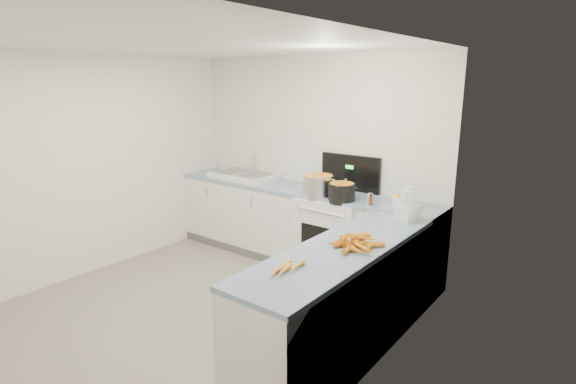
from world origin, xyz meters
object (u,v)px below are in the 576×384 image
Objects in this scene: black_pot at (342,193)px; extract_bottle at (371,201)px; mixing_bowl at (405,202)px; food_processor at (408,206)px; steel_pot at (319,186)px; sink at (244,175)px; spice_jar at (370,200)px; stove at (336,234)px.

black_pot reaches higher than extract_bottle.
food_processor reaches higher than mixing_bowl.
steel_pot is at bearing 178.14° from extract_bottle.
sink reaches higher than spice_jar.
stove is 13.45× the size of spice_jar.
stove is at bearing 178.28° from mixing_bowl.
sink is at bearing 170.07° from food_processor.
extract_bottle is at bearing -155.74° from mixing_bowl.
stove is 13.55× the size of extract_bottle.
steel_pot is (1.29, -0.16, 0.07)m from sink.
steel_pot is at bearing -173.07° from mixing_bowl.
steel_pot is at bearing 166.87° from food_processor.
sink is 2.72× the size of food_processor.
black_pot reaches higher than spice_jar.
steel_pot is 1.08× the size of food_processor.
steel_pot reaches higher than extract_bottle.
extract_bottle is 0.03m from spice_jar.
food_processor reaches higher than sink.
steel_pot is at bearing -137.84° from stove.
stove is at bearing 133.02° from black_pot.
spice_jar is at bearing -160.68° from mixing_bowl.
mixing_bowl is at bearing 19.32° from spice_jar.
extract_bottle is at bearing -5.26° from sink.
stove is 0.74m from extract_bottle.
spice_jar is at bearing -4.62° from sink.
sink is 1.30m from steel_pot.
extract_bottle is at bearing 1.83° from black_pot.
mixing_bowl reaches higher than spice_jar.
steel_pot is 3.38× the size of spice_jar.
stove is 0.60m from black_pot.
mixing_bowl is 0.34m from extract_bottle.
black_pot is 0.32m from spice_jar.
food_processor is at bearing -26.39° from extract_bottle.
mixing_bowl is at bearing -1.01° from sink.
extract_bottle is at bearing 153.61° from food_processor.
mixing_bowl is (2.27, -0.04, 0.02)m from sink.
black_pot is 2.89× the size of extract_bottle.
stove is at bearing -0.62° from sink.
sink is 2.50m from food_processor.
stove reaches higher than mixing_bowl.
extract_bottle is (0.66, -0.02, -0.05)m from steel_pot.
stove reaches higher than spice_jar.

